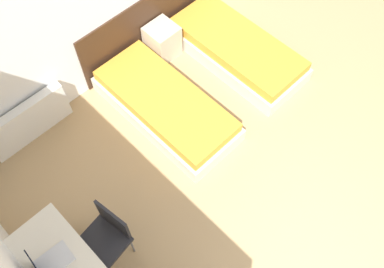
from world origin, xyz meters
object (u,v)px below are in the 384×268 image
Objects in this scene: bed_near_window at (166,106)px; chair_near_laptop at (106,236)px; laptop at (48,263)px; nightstand at (162,41)px; bed_near_door at (237,50)px.

chair_near_laptop is at bearing -150.87° from bed_near_window.
bed_near_window is 2.34× the size of chair_near_laptop.
laptop reaches higher than chair_near_laptop.
bed_near_door is at bearing -49.61° from nightstand.
bed_near_door is (1.35, 0.00, 0.00)m from bed_near_window.
bed_near_door is 3.70m from laptop.
bed_near_window is at bearing 20.97° from chair_near_laptop.
bed_near_window is at bearing 25.84° from laptop.
laptop is at bearing -166.17° from bed_near_door.
laptop is at bearing 167.40° from chair_near_laptop.
laptop is at bearing -158.27° from bed_near_window.
bed_near_window is 5.88× the size of laptop.
nightstand is 3.36m from laptop.
bed_near_window is 1.90m from chair_near_laptop.
bed_near_window is 1.35m from bed_near_door.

